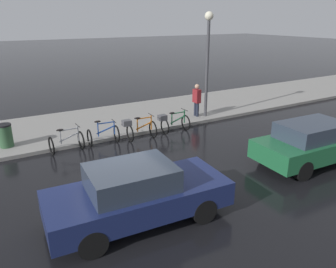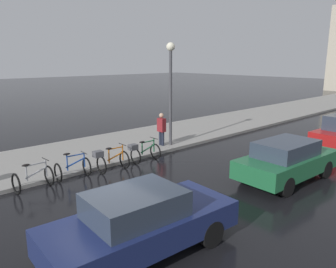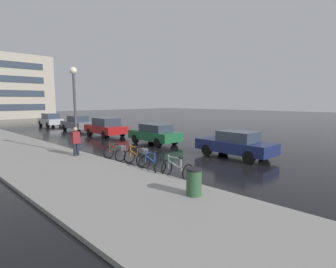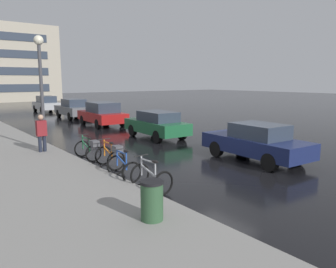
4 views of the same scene
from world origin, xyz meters
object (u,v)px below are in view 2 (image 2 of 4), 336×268
bicycle_second (73,168)px  pedestrian (162,129)px  bicycle_third (110,160)px  bicycle_nearest (33,178)px  bicycle_farthest (143,151)px  car_navy (141,222)px  streetlamp (171,79)px  car_green (287,160)px

bicycle_second → pedestrian: size_ratio=0.69×
bicycle_third → pedestrian: pedestrian is taller
bicycle_nearest → bicycle_farthest: size_ratio=0.86×
bicycle_nearest → pedestrian: 6.63m
bicycle_farthest → car_navy: bearing=-38.5°
streetlamp → pedestrian: bearing=-120.7°
bicycle_nearest → streetlamp: bearing=96.6°
bicycle_third → car_navy: bearing=-25.7°
bicycle_nearest → streetlamp: size_ratio=0.24×
bicycle_third → streetlamp: bearing=104.2°
bicycle_third → bicycle_farthest: (-0.09, 1.65, -0.02)m
bicycle_third → pedestrian: bearing=108.7°
bicycle_second → pedestrian: pedestrian is taller
bicycle_farthest → streetlamp: size_ratio=0.28×
bicycle_nearest → bicycle_farthest: bicycle_nearest is taller
bicycle_second → streetlamp: (-0.74, 5.47, 2.91)m
car_green → streetlamp: size_ratio=0.86×
bicycle_farthest → pedestrian: 2.43m
car_green → bicycle_second: bearing=-133.9°
bicycle_third → streetlamp: 5.08m
bicycle_second → car_green: size_ratio=0.28×
pedestrian → streetlamp: bearing=59.3°
bicycle_nearest → pedestrian: bearing=99.0°
car_green → bicycle_third: bearing=-140.4°
car_green → pedestrian: 6.24m
bicycle_third → car_green: car_green is taller
bicycle_nearest → car_green: size_ratio=0.28×
car_green → streetlamp: 6.52m
bicycle_third → bicycle_farthest: bearing=93.2°
bicycle_second → car_green: (5.26, 5.47, 0.37)m
car_navy → streetlamp: (-6.06, 6.52, 2.55)m
car_navy → pedestrian: bearing=135.7°
bicycle_second → bicycle_third: bearing=77.7°
bicycle_farthest → car_green: 5.62m
bicycle_farthest → car_green: (5.05, 2.45, 0.28)m
bicycle_nearest → car_green: car_green is taller
bicycle_second → pedestrian: 5.21m
bicycle_nearest → streetlamp: 7.53m
bicycle_nearest → streetlamp: (-0.80, 6.90, 2.91)m
bicycle_nearest → car_green: (5.20, 6.90, 0.37)m
bicycle_farthest → car_navy: 6.54m
bicycle_nearest → car_navy: (5.26, 0.38, 0.36)m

